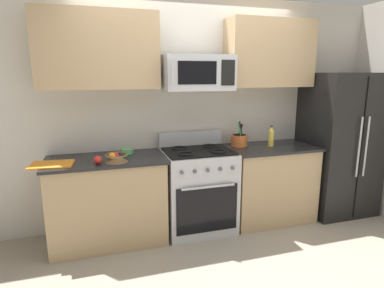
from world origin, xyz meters
TOP-DOWN VIEW (x-y plane):
  - ground_plane at (0.00, 0.00)m, footprint 16.00×16.00m
  - wall_back at (0.00, 1.00)m, footprint 8.00×0.10m
  - counter_left at (-0.99, 0.62)m, footprint 1.19×0.62m
  - range_oven at (-0.00, 0.62)m, footprint 0.76×0.67m
  - counter_right at (0.91, 0.62)m, footprint 1.04×0.62m
  - refrigerator at (1.86, 0.60)m, footprint 0.83×0.74m
  - microwave at (-0.00, 0.64)m, footprint 0.73×0.44m
  - upper_cabinets_left at (-0.99, 0.78)m, footprint 1.18×0.34m
  - upper_cabinets_right at (0.91, 0.78)m, footprint 1.03×0.34m
  - utensil_crock at (0.56, 0.75)m, footprint 0.19×0.19m
  - fruit_basket at (-0.89, 0.45)m, footprint 0.22×0.22m
  - apple_loose at (-1.06, 0.43)m, footprint 0.08×0.08m
  - cutting_board at (-1.48, 0.50)m, footprint 0.41×0.31m
  - bottle_oil at (0.91, 0.63)m, footprint 0.07×0.07m
  - prep_bowl at (-0.75, 0.77)m, footprint 0.14×0.14m

SIDE VIEW (x-z plane):
  - ground_plane at x=0.00m, z-range 0.00..0.00m
  - counter_left at x=-0.99m, z-range 0.00..0.91m
  - counter_right at x=0.91m, z-range 0.00..0.91m
  - range_oven at x=0.00m, z-range -0.07..1.02m
  - refrigerator at x=1.86m, z-range 0.00..1.76m
  - cutting_board at x=-1.48m, z-range 0.91..0.93m
  - prep_bowl at x=-0.75m, z-range 0.91..0.96m
  - apple_loose at x=-1.06m, z-range 0.91..0.99m
  - fruit_basket at x=-0.89m, z-range 0.91..1.00m
  - utensil_crock at x=0.56m, z-range 0.83..1.13m
  - bottle_oil at x=0.91m, z-range 0.90..1.15m
  - wall_back at x=0.00m, z-range 0.00..2.60m
  - microwave at x=0.00m, z-range 1.58..1.94m
  - upper_cabinets_left at x=-0.99m, z-range 1.60..2.35m
  - upper_cabinets_right at x=0.91m, z-range 1.60..2.35m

